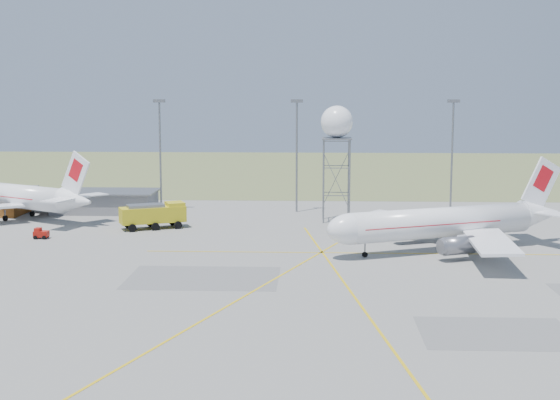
{
  "coord_description": "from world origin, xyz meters",
  "views": [
    {
      "loc": [
        -6.91,
        -75.2,
        22.33
      ],
      "look_at": [
        -11.91,
        40.0,
        5.87
      ],
      "focal_mm": 50.0,
      "sensor_mm": 36.0,
      "label": 1
    }
  ],
  "objects_px": {
    "airliner_main": "(444,223)",
    "airliner_far": "(13,196)",
    "radar_tower": "(336,157)",
    "fire_truck": "(155,216)",
    "baggage_tug": "(41,235)"
  },
  "relations": [
    {
      "from": "airliner_main",
      "to": "airliner_far",
      "type": "height_order",
      "value": "airliner_main"
    },
    {
      "from": "airliner_far",
      "to": "baggage_tug",
      "type": "xyz_separation_m",
      "value": [
        11.45,
        -18.64,
        -3.18
      ]
    },
    {
      "from": "airliner_main",
      "to": "fire_truck",
      "type": "xyz_separation_m",
      "value": [
        -43.75,
        15.51,
        -1.9
      ]
    },
    {
      "from": "airliner_main",
      "to": "fire_truck",
      "type": "distance_m",
      "value": 46.46
    },
    {
      "from": "airliner_main",
      "to": "baggage_tug",
      "type": "height_order",
      "value": "airliner_main"
    },
    {
      "from": "airliner_far",
      "to": "radar_tower",
      "type": "relative_size",
      "value": 1.72
    },
    {
      "from": "airliner_main",
      "to": "baggage_tug",
      "type": "distance_m",
      "value": 59.56
    },
    {
      "from": "airliner_main",
      "to": "airliner_far",
      "type": "bearing_deg",
      "value": -42.6
    },
    {
      "from": "airliner_main",
      "to": "airliner_far",
      "type": "relative_size",
      "value": 1.06
    },
    {
      "from": "airliner_far",
      "to": "airliner_main",
      "type": "bearing_deg",
      "value": -169.53
    },
    {
      "from": "baggage_tug",
      "to": "fire_truck",
      "type": "bearing_deg",
      "value": 31.83
    },
    {
      "from": "radar_tower",
      "to": "fire_truck",
      "type": "bearing_deg",
      "value": -163.7
    },
    {
      "from": "fire_truck",
      "to": "baggage_tug",
      "type": "bearing_deg",
      "value": -173.0
    },
    {
      "from": "airliner_far",
      "to": "fire_truck",
      "type": "xyz_separation_m",
      "value": [
        26.84,
        -9.38,
        -1.82
      ]
    },
    {
      "from": "airliner_far",
      "to": "fire_truck",
      "type": "bearing_deg",
      "value": -169.38
    }
  ]
}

